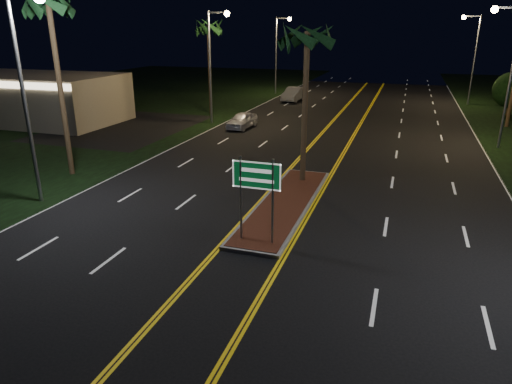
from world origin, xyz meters
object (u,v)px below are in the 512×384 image
at_px(commercial_building, 33,98).
at_px(shrub_far, 511,90).
at_px(streetlight_left_far, 279,46).
at_px(streetlight_left_near, 28,77).
at_px(streetlight_left_mid, 214,54).
at_px(palm_median, 307,36).
at_px(palm_left_near, 48,6).
at_px(streetlight_right_far, 472,49).
at_px(median_island, 285,204).
at_px(palm_left_far, 208,27).
at_px(streetlight_right_mid, 507,61).
at_px(car_far, 294,93).
at_px(car_near, 242,119).
at_px(highway_sign, 257,183).

xyz_separation_m(commercial_building, shrub_far, (39.80, 16.01, 0.33)).
xyz_separation_m(commercial_building, streetlight_left_far, (15.39, 24.01, 3.65)).
height_order(streetlight_left_near, shrub_far, streetlight_left_near).
height_order(streetlight_left_mid, palm_median, streetlight_left_mid).
distance_m(palm_left_near, shrub_far, 38.93).
bearing_deg(streetlight_left_near, palm_left_near, 115.26).
distance_m(streetlight_left_near, streetlight_right_far, 43.53).
xyz_separation_m(median_island, streetlight_left_far, (-10.61, 37.00, 5.57)).
distance_m(median_island, palm_left_far, 25.76).
height_order(streetlight_right_mid, car_far, streetlight_right_mid).
bearing_deg(palm_left_near, car_far, 80.55).
bearing_deg(streetlight_left_near, car_near, 81.38).
height_order(streetlight_right_mid, palm_left_near, palm_left_near).
bearing_deg(car_far, streetlight_right_mid, -38.50).
relative_size(streetlight_right_mid, palm_left_far, 1.02).
xyz_separation_m(streetlight_right_mid, palm_median, (-10.61, -11.50, 1.62)).
bearing_deg(streetlight_right_far, palm_median, -108.62).
bearing_deg(palm_median, commercial_building, 159.95).
bearing_deg(median_island, commercial_building, 153.45).
relative_size(commercial_building, streetlight_right_mid, 1.67).
distance_m(median_island, car_near, 17.58).
distance_m(highway_sign, streetlight_left_far, 42.67).
bearing_deg(streetlight_left_far, shrub_far, -18.14).
xyz_separation_m(highway_sign, streetlight_right_mid, (10.61, 19.20, 3.25)).
xyz_separation_m(streetlight_right_far, car_near, (-18.38, -19.24, -4.92)).
xyz_separation_m(commercial_building, car_near, (18.23, 2.77, -1.26)).
bearing_deg(streetlight_right_far, streetlight_left_near, -119.19).
bearing_deg(palm_left_near, streetlight_left_mid, 83.27).
height_order(highway_sign, shrub_far, shrub_far).
bearing_deg(streetlight_right_mid, shrub_far, 77.18).
bearing_deg(shrub_far, streetlight_left_mid, -153.82).
distance_m(highway_sign, car_near, 21.49).
bearing_deg(streetlight_left_near, highway_sign, -6.47).
xyz_separation_m(commercial_building, streetlight_left_mid, (15.39, 4.01, 3.65)).
height_order(highway_sign, palm_left_near, palm_left_near).
bearing_deg(median_island, palm_left_far, 121.36).
bearing_deg(streetlight_left_far, median_island, -74.00).
xyz_separation_m(highway_sign, palm_left_far, (-12.80, 25.20, 5.34)).
xyz_separation_m(commercial_building, car_far, (18.62, 18.77, -1.12)).
bearing_deg(car_near, streetlight_left_mid, 161.42).
relative_size(palm_median, car_far, 1.57).
bearing_deg(streetlight_left_mid, highway_sign, -63.41).
height_order(streetlight_left_near, car_near, streetlight_left_near).
bearing_deg(streetlight_left_mid, car_near, -23.56).
relative_size(palm_left_far, shrub_far, 2.22).
xyz_separation_m(median_island, highway_sign, (0.00, -4.20, 2.32)).
xyz_separation_m(streetlight_left_mid, car_far, (3.23, 14.76, -4.78)).
distance_m(commercial_building, streetlight_right_mid, 36.85).
height_order(commercial_building, palm_left_far, palm_left_far).
bearing_deg(streetlight_right_mid, median_island, -125.28).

